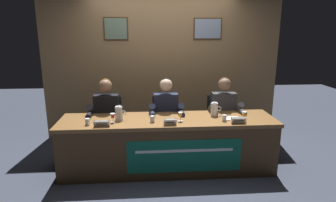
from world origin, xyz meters
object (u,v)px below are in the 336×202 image
at_px(juice_glass_center, 180,115).
at_px(nameplate_center, 170,122).
at_px(nameplate_right, 238,120).
at_px(juice_glass_right, 244,114).
at_px(chair_right, 220,125).
at_px(conference_table, 169,138).
at_px(water_pitcher_left_side, 119,113).
at_px(panelist_right, 224,112).
at_px(panelist_left, 106,114).
at_px(document_stack_right, 232,119).
at_px(nameplate_left, 102,124).
at_px(juice_glass_left, 113,116).
at_px(panelist_center, 166,113).
at_px(water_cup_left, 88,122).
at_px(water_cup_right, 224,118).
at_px(chair_center, 165,126).
at_px(chair_left, 109,127).
at_px(water_pitcher_right_side, 214,109).
at_px(water_cup_center, 152,119).

bearing_deg(juice_glass_center, nameplate_center, -135.65).
bearing_deg(nameplate_right, juice_glass_right, 44.74).
height_order(juice_glass_center, chair_right, chair_right).
xyz_separation_m(conference_table, water_pitcher_left_side, (-0.67, 0.09, 0.33)).
height_order(panelist_right, water_pitcher_left_side, panelist_right).
height_order(panelist_left, document_stack_right, panelist_left).
bearing_deg(juice_glass_center, nameplate_left, -171.81).
bearing_deg(nameplate_right, panelist_right, 91.25).
distance_m(juice_glass_left, nameplate_right, 1.64).
height_order(panelist_center, juice_glass_center, panelist_center).
xyz_separation_m(nameplate_center, nameplate_right, (0.89, -0.00, 0.00)).
bearing_deg(panelist_center, panelist_left, 180.00).
bearing_deg(nameplate_right, water_cup_left, 177.55).
xyz_separation_m(panelist_left, water_cup_left, (-0.16, -0.54, 0.06)).
distance_m(water_cup_left, juice_glass_center, 1.21).
bearing_deg(nameplate_right, water_pitcher_left_side, 170.50).
xyz_separation_m(juice_glass_right, water_cup_right, (-0.27, 0.00, -0.05)).
distance_m(conference_table, water_pitcher_left_side, 0.75).
relative_size(panelist_right, nameplate_right, 6.36).
bearing_deg(panelist_left, chair_center, 12.72).
xyz_separation_m(chair_left, water_pitcher_right_side, (1.55, -0.46, 0.39)).
relative_size(water_pitcher_right_side, document_stack_right, 0.99).
height_order(water_cup_left, chair_center, chair_center).
height_order(nameplate_center, juice_glass_center, juice_glass_center).
xyz_separation_m(water_cup_center, water_pitcher_right_side, (0.88, 0.23, 0.06)).
xyz_separation_m(panelist_left, chair_right, (1.77, 0.20, -0.28)).
distance_m(chair_left, water_pitcher_right_side, 1.66).
height_order(chair_center, chair_right, same).
distance_m(panelist_center, water_pitcher_left_side, 0.77).
bearing_deg(juice_glass_right, nameplate_left, -176.71).
bearing_deg(juice_glass_right, chair_right, 99.92).
bearing_deg(panelist_left, chair_right, 6.44).
height_order(nameplate_left, juice_glass_center, juice_glass_center).
relative_size(nameplate_center, water_pitcher_left_side, 0.79).
height_order(nameplate_left, water_cup_right, water_cup_right).
bearing_deg(conference_table, panelist_center, 90.49).
xyz_separation_m(juice_glass_left, chair_center, (0.74, 0.66, -0.38)).
height_order(panelist_left, juice_glass_right, panelist_left).
bearing_deg(juice_glass_left, water_cup_left, -165.99).
height_order(chair_center, juice_glass_right, chair_center).
distance_m(panelist_center, water_cup_right, 0.90).
bearing_deg(water_pitcher_left_side, water_cup_left, -155.14).
bearing_deg(nameplate_center, nameplate_right, -0.05).
distance_m(conference_table, panelist_center, 0.51).
xyz_separation_m(chair_left, chair_center, (0.89, 0.00, 0.00)).
bearing_deg(juice_glass_right, panelist_right, 103.65).
distance_m(water_cup_center, water_pitcher_right_side, 0.91).
height_order(juice_glass_left, panelist_center, panelist_center).
xyz_separation_m(juice_glass_left, document_stack_right, (1.60, 0.03, -0.08)).
bearing_deg(water_cup_center, chair_left, 134.31).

